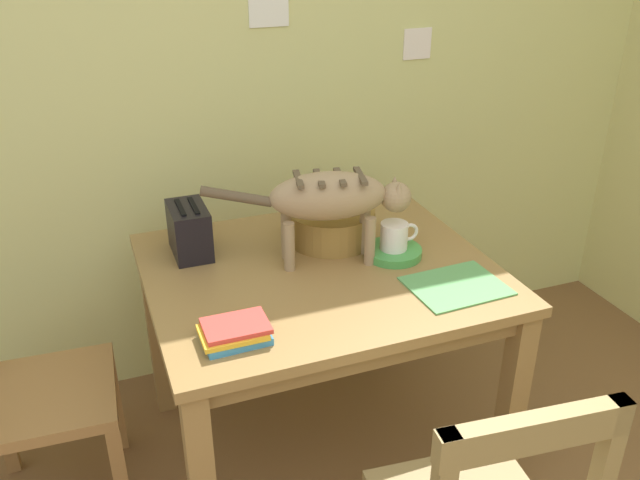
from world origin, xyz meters
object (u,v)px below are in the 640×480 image
object	(u,v)px
wicker_basket	(331,224)
wooden_chair_far	(31,393)
dining_table	(320,292)
coffee_mug	(395,236)
book_stack	(235,333)
toaster	(189,230)
saucer_bowl	(393,252)
cat	(333,199)
magazine	(456,286)

from	to	relation	value
wicker_basket	wooden_chair_far	distance (m)	1.11
dining_table	coffee_mug	size ratio (longest dim) A/B	8.16
dining_table	coffee_mug	xyz separation A→B (m)	(0.26, -0.01, 0.17)
coffee_mug	book_stack	bearing A→B (deg)	-154.96
book_stack	toaster	distance (m)	0.56
dining_table	saucer_bowl	size ratio (longest dim) A/B	5.76
book_stack	cat	bearing A→B (deg)	38.74
coffee_mug	wooden_chair_far	xyz separation A→B (m)	(-1.20, 0.09, -0.38)
magazine	book_stack	world-z (taller)	book_stack
wicker_basket	cat	bearing A→B (deg)	-109.90
magazine	toaster	size ratio (longest dim) A/B	1.45
cat	wooden_chair_far	bearing A→B (deg)	-80.50
wicker_basket	book_stack	bearing A→B (deg)	-134.29
dining_table	toaster	bearing A→B (deg)	146.19
cat	coffee_mug	bearing A→B (deg)	90.19
dining_table	saucer_bowl	distance (m)	0.28
coffee_mug	magazine	bearing A→B (deg)	-70.94
saucer_bowl	dining_table	bearing A→B (deg)	177.48
coffee_mug	toaster	size ratio (longest dim) A/B	0.68
dining_table	saucer_bowl	world-z (taller)	saucer_bowl
toaster	wooden_chair_far	world-z (taller)	toaster
dining_table	wicker_basket	size ratio (longest dim) A/B	3.65
magazine	saucer_bowl	bearing A→B (deg)	107.35
cat	dining_table	bearing A→B (deg)	-48.22
dining_table	saucer_bowl	xyz separation A→B (m)	(0.26, -0.01, 0.11)
dining_table	magazine	xyz separation A→B (m)	(0.35, -0.27, 0.10)
magazine	book_stack	xyz separation A→B (m)	(-0.71, -0.04, 0.02)
saucer_bowl	book_stack	size ratio (longest dim) A/B	1.03
dining_table	book_stack	distance (m)	0.49
wooden_chair_far	coffee_mug	bearing A→B (deg)	88.63
coffee_mug	dining_table	bearing A→B (deg)	177.51
saucer_bowl	coffee_mug	bearing A→B (deg)	0.00
wicker_basket	coffee_mug	bearing A→B (deg)	-51.47
dining_table	saucer_bowl	bearing A→B (deg)	-2.52
magazine	cat	bearing A→B (deg)	132.16
wooden_chair_far	cat	bearing A→B (deg)	90.25
wicker_basket	dining_table	bearing A→B (deg)	-121.43
book_stack	saucer_bowl	bearing A→B (deg)	25.16
coffee_mug	book_stack	xyz separation A→B (m)	(-0.62, -0.29, -0.05)
cat	wooden_chair_far	world-z (taller)	cat
saucer_bowl	wooden_chair_far	xyz separation A→B (m)	(-1.20, 0.09, -0.32)
dining_table	coffee_mug	bearing A→B (deg)	-2.49
toaster	wooden_chair_far	bearing A→B (deg)	-162.99
coffee_mug	book_stack	size ratio (longest dim) A/B	0.72
dining_table	wooden_chair_far	world-z (taller)	wooden_chair_far
cat	saucer_bowl	size ratio (longest dim) A/B	3.45
magazine	wicker_basket	distance (m)	0.51
saucer_bowl	toaster	bearing A→B (deg)	157.54
book_stack	coffee_mug	bearing A→B (deg)	25.04
book_stack	toaster	xyz separation A→B (m)	(-0.01, 0.55, 0.06)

